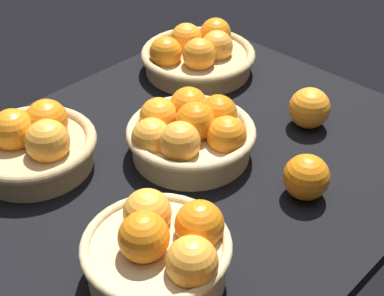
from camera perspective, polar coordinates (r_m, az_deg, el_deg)
market_tray at (r=103.35cm, az=0.32°, el=-1.44°), size 84.00×72.00×3.00cm
basket_center at (r=100.13cm, az=-0.25°, el=1.49°), size 22.67×22.67×10.79cm
basket_far_left at (r=101.59cm, az=-15.32°, el=0.35°), size 21.93×21.93×10.67cm
basket_near_left at (r=79.01cm, az=-3.08°, el=-10.01°), size 20.52×20.52×11.98cm
basket_far_right at (r=126.67cm, az=0.56°, el=9.21°), size 24.80×24.80×9.81cm
loose_orange_front_gap at (r=93.73cm, az=11.21°, el=-2.84°), size 7.52×7.52×7.52cm
loose_orange_back_gap at (r=110.25cm, az=11.51°, el=3.89°), size 7.75×7.75×7.75cm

